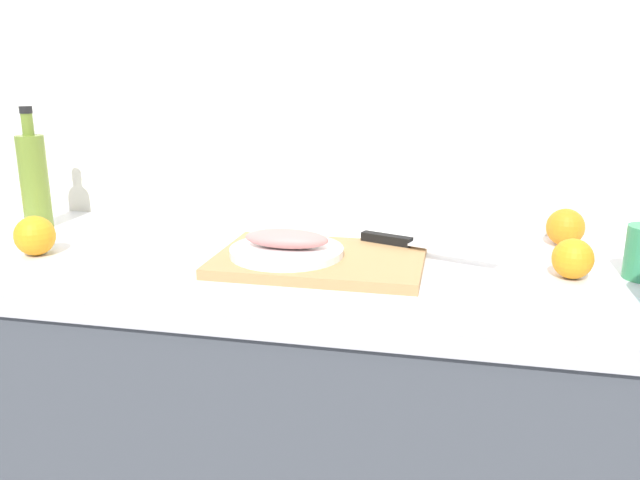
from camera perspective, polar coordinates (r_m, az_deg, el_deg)
back_wall at (r=1.56m, az=-3.31°, el=14.45°), size 3.20×0.05×2.50m
kitchen_counter at (r=1.49m, az=-6.30°, el=-18.20°), size 2.00×0.60×0.90m
cutting_board at (r=1.24m, az=0.00°, el=-1.78°), size 0.40×0.28×0.02m
white_plate at (r=1.23m, az=-3.00°, el=-1.02°), size 0.22×0.22×0.01m
fish_fillet at (r=1.23m, az=-3.02°, el=0.12°), size 0.17×0.07×0.04m
chef_knife at (r=1.30m, az=8.10°, el=-0.23°), size 0.28×0.12×0.02m
olive_oil_bottle at (r=1.64m, az=-24.24°, el=4.99°), size 0.06×0.06×0.29m
orange_1 at (r=1.25m, az=21.68°, el=-1.50°), size 0.07×0.07×0.07m
orange_2 at (r=1.42m, az=-24.19°, el=0.35°), size 0.08×0.08×0.08m
orange_3 at (r=1.46m, az=21.14°, el=1.07°), size 0.08×0.08×0.08m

